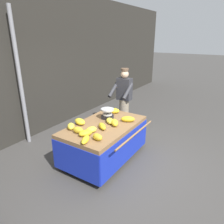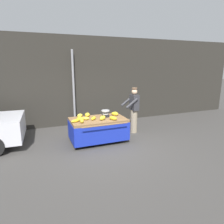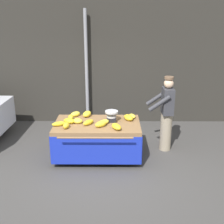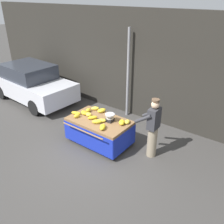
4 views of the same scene
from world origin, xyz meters
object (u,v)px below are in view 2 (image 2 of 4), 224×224
(banana_bunch_3, at_px, (103,117))
(banana_bunch_12, at_px, (80,115))
(banana_bunch_7, at_px, (115,114))
(banana_bunch_1, at_px, (82,121))
(banana_bunch_4, at_px, (116,113))
(banana_cart, at_px, (98,125))
(weighing_scale, at_px, (106,114))
(banana_bunch_0, at_px, (94,118))
(banana_bunch_8, at_px, (80,119))
(banana_bunch_11, at_px, (86,118))
(banana_bunch_2, at_px, (103,118))
(banana_bunch_6, at_px, (87,115))
(banana_bunch_10, at_px, (75,121))
(banana_bunch_9, at_px, (79,117))
(banana_bunch_5, at_px, (113,118))
(street_pole, at_px, (74,89))
(vendor_person, at_px, (134,110))

(banana_bunch_3, distance_m, banana_bunch_12, 0.81)
(banana_bunch_7, bearing_deg, banana_bunch_1, -159.62)
(banana_bunch_4, relative_size, banana_bunch_7, 0.81)
(banana_cart, height_order, weighing_scale, weighing_scale)
(banana_bunch_0, bearing_deg, banana_bunch_4, 23.62)
(banana_bunch_8, height_order, banana_bunch_11, banana_bunch_8)
(weighing_scale, relative_size, banana_bunch_12, 1.17)
(banana_bunch_2, xyz_separation_m, banana_bunch_7, (0.58, 0.39, 0.00))
(banana_bunch_11, xyz_separation_m, banana_bunch_12, (-0.10, 0.42, 0.00))
(banana_cart, relative_size, banana_bunch_12, 7.68)
(banana_bunch_1, height_order, banana_bunch_12, banana_bunch_1)
(banana_bunch_1, xyz_separation_m, banana_bunch_12, (0.10, 0.71, -0.00))
(banana_bunch_2, bearing_deg, banana_bunch_3, 69.73)
(banana_bunch_7, height_order, banana_bunch_8, banana_bunch_7)
(banana_bunch_4, relative_size, banana_bunch_12, 0.92)
(banana_cart, relative_size, banana_bunch_3, 6.62)
(banana_bunch_6, xyz_separation_m, banana_bunch_10, (-0.53, -0.58, -0.01))
(banana_bunch_4, distance_m, banana_bunch_9, 1.35)
(banana_cart, height_order, banana_bunch_7, banana_bunch_7)
(banana_bunch_2, xyz_separation_m, banana_bunch_5, (0.32, -0.13, -0.00))
(weighing_scale, distance_m, banana_bunch_5, 0.47)
(street_pole, xyz_separation_m, weighing_scale, (0.69, -1.92, -0.65))
(street_pole, relative_size, banana_bunch_9, 15.37)
(banana_bunch_6, relative_size, banana_bunch_9, 1.40)
(banana_bunch_10, bearing_deg, banana_bunch_0, 7.10)
(banana_bunch_0, bearing_deg, street_pole, 95.52)
(banana_bunch_0, xyz_separation_m, banana_bunch_11, (-0.24, 0.08, 0.00))
(banana_bunch_1, height_order, banana_bunch_8, banana_bunch_1)
(banana_bunch_7, bearing_deg, banana_bunch_12, 168.77)
(banana_cart, height_order, banana_bunch_9, banana_bunch_9)
(banana_bunch_0, relative_size, banana_bunch_12, 1.20)
(banana_cart, relative_size, banana_bunch_0, 6.40)
(banana_bunch_5, relative_size, vendor_person, 0.17)
(street_pole, distance_m, banana_cart, 2.29)
(vendor_person, bearing_deg, street_pole, 139.34)
(banana_cart, height_order, banana_bunch_10, banana_bunch_10)
(banana_bunch_2, relative_size, banana_bunch_9, 1.34)
(weighing_scale, bearing_deg, banana_bunch_0, -157.45)
(banana_bunch_9, relative_size, vendor_person, 0.12)
(banana_bunch_6, bearing_deg, banana_bunch_5, -49.22)
(banana_bunch_1, relative_size, banana_bunch_8, 0.80)
(banana_bunch_0, relative_size, vendor_person, 0.17)
(banana_bunch_11, bearing_deg, banana_bunch_10, -156.88)
(street_pole, distance_m, banana_bunch_1, 2.44)
(banana_bunch_1, distance_m, banana_bunch_2, 0.70)
(banana_bunch_7, bearing_deg, banana_bunch_8, -171.33)
(banana_bunch_7, bearing_deg, banana_bunch_10, -166.60)
(street_pole, relative_size, banana_bunch_12, 13.05)
(street_pole, xyz_separation_m, banana_bunch_9, (-0.20, -1.86, -0.70))
(banana_bunch_2, height_order, banana_bunch_4, banana_bunch_2)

